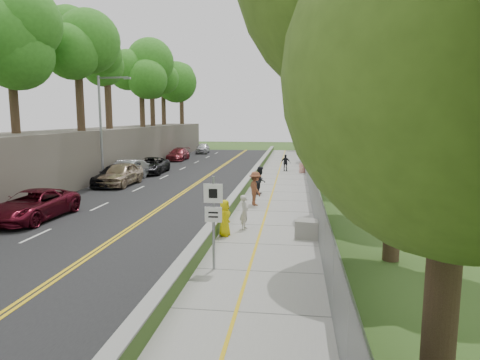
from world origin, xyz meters
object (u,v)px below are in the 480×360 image
signpost (213,213)px  concrete_block (310,229)px  streetlight (103,122)px  car_2 (33,205)px  person_far (286,163)px  construction_barrel (302,168)px  painter_0 (225,218)px

signpost → concrete_block: size_ratio=2.78×
signpost → streetlight: bearing=124.1°
car_2 → person_far: (11.80, 20.56, 0.05)m
construction_barrel → painter_0: size_ratio=0.56×
car_2 → painter_0: size_ratio=3.38×
car_2 → painter_0: painter_0 is taller
concrete_block → person_far: 22.10m
streetlight → person_far: (13.26, 9.21, -3.82)m
car_2 → person_far: 23.70m
streetlight → car_2: streetlight is taller
streetlight → construction_barrel: bearing=28.8°
streetlight → concrete_block: bearing=-41.0°
person_far → signpost: bearing=92.5°
streetlight → person_far: 16.59m
painter_0 → person_far: size_ratio=1.00×
streetlight → concrete_block: 20.01m
construction_barrel → person_far: 1.89m
streetlight → painter_0: (11.21, -13.00, -3.82)m
construction_barrel → painter_0: (-3.55, -21.11, 0.34)m
signpost → construction_barrel: bearing=82.6°
concrete_block → streetlight: bearing=139.0°
signpost → construction_barrel: signpost is taller
signpost → painter_0: 4.18m
streetlight → car_2: (1.46, -11.35, -3.87)m
signpost → construction_barrel: (3.25, 25.12, -1.48)m
construction_barrel → person_far: (-1.50, 1.10, 0.34)m
concrete_block → person_far: bearing=93.9°
painter_0 → streetlight: bearing=49.0°
streetlight → construction_barrel: streetlight is taller
signpost → concrete_block: 5.51m
signpost → car_2: (-10.05, 5.67, -1.20)m
construction_barrel → person_far: size_ratio=0.56×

